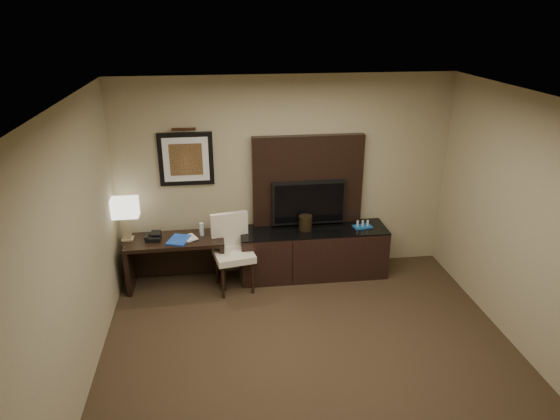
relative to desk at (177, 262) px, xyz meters
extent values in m
cube|color=#342517|center=(1.50, -2.15, -0.34)|extent=(4.50, 5.00, 0.01)
cube|color=silver|center=(1.50, -2.15, 2.36)|extent=(4.50, 5.00, 0.01)
cube|color=tan|center=(1.50, 0.35, 1.01)|extent=(4.50, 0.01, 2.70)
cube|color=tan|center=(-0.75, -2.15, 1.01)|extent=(0.01, 5.00, 2.70)
cube|color=tan|center=(3.75, -2.15, 1.01)|extent=(0.01, 5.00, 2.70)
cube|color=black|center=(0.00, 0.00, 0.00)|extent=(1.28, 0.56, 0.68)
cube|color=black|center=(1.85, 0.04, 0.00)|extent=(1.99, 0.57, 0.69)
cube|color=black|center=(1.80, 0.29, 0.93)|extent=(1.50, 0.12, 1.30)
cube|color=black|center=(1.80, 0.19, 0.68)|extent=(1.00, 0.08, 0.60)
cube|color=black|center=(0.20, 0.33, 1.31)|extent=(0.70, 0.04, 0.70)
cylinder|color=#402314|center=(0.20, 0.29, 1.71)|extent=(0.04, 0.04, 0.30)
cube|color=#1B46B5|center=(0.06, -0.07, 0.35)|extent=(0.33, 0.38, 0.02)
imported|color=#B0A98B|center=(0.12, -0.06, 0.45)|extent=(0.15, 0.09, 0.22)
cylinder|color=silver|center=(0.35, 0.06, 0.43)|extent=(0.07, 0.07, 0.17)
cylinder|color=black|center=(1.73, 0.04, 0.45)|extent=(0.21, 0.21, 0.20)
camera|label=1|loc=(0.59, -6.00, 3.11)|focal=32.00mm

